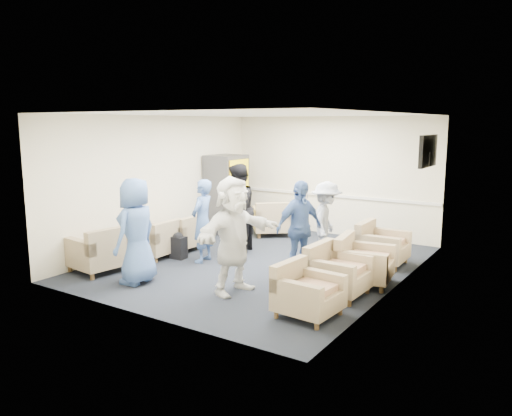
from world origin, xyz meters
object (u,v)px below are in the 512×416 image
Objects in this scene: armchair_right_near at (305,294)px; person_front_left at (136,231)px; person_front_right at (233,235)px; armchair_left_far at (183,235)px; armchair_right_midnear at (335,274)px; person_mid_right at (299,228)px; armchair_right_midfar at (361,264)px; armchair_left_near at (100,253)px; armchair_left_mid at (156,242)px; armchair_corner at (273,221)px; person_back_left at (238,209)px; armchair_right_far at (380,247)px; person_back_right at (326,222)px; vending_machine at (227,194)px; person_mid_left at (202,221)px.

person_front_left reaches higher than armchair_right_near.
armchair_left_far is at bearing 65.50° from person_front_right.
person_mid_right reaches higher than armchair_right_midnear.
person_front_right is at bearing 126.31° from armchair_right_midfar.
armchair_left_mid is (0.12, 1.24, -0.04)m from armchair_left_near.
armchair_left_far is at bearing -178.29° from armchair_left_near.
armchair_corner is 3.05m from person_mid_right.
person_back_left is at bearing 159.25° from armchair_left_near.
armchair_left_near reaches higher than armchair_right_far.
armchair_left_far is 0.64× the size of armchair_corner.
person_back_right is at bearing 114.03° from armchair_left_mid.
armchair_left_mid is 2.62m from person_front_right.
vending_machine is (-0.18, 2.53, 0.61)m from armchair_left_mid.
armchair_corner is (1.02, 4.08, -0.00)m from armchair_left_near.
person_front_left is at bearing 98.53° from armchair_right_near.
armchair_left_far is 0.51× the size of person_back_right.
vending_machine is at bearing 56.62° from armchair_right_midfar.
armchair_left_far is 0.82× the size of armchair_right_midfar.
armchair_left_far is (0.18, 1.95, -0.04)m from armchair_left_near.
person_mid_right is at bearing 34.97° from armchair_right_near.
person_front_right is at bearing -174.39° from person_mid_right.
armchair_right_midfar is at bearing -146.40° from person_back_right.
person_back_left reaches higher than person_front_left.
armchair_left_far is 0.47× the size of person_mid_right.
armchair_right_far is at bearing 114.03° from armchair_left_mid.
vending_machine reaches higher than person_mid_right.
armchair_corner is 0.79× the size of person_back_right.
armchair_left_far is at bearing 79.49° from armchair_right_midnear.
armchair_left_mid is at bearing -153.76° from person_front_left.
person_front_right is (-1.35, 0.25, 0.59)m from armchair_right_near.
vending_machine is at bearing -171.87° from armchair_left_far.
armchair_right_midfar is 0.55× the size of person_front_left.
vending_machine is at bearing -22.48° from armchair_corner.
person_mid_right is at bearing 58.81° from armchair_right_midnear.
armchair_right_midfar is at bearing 87.38° from person_mid_left.
armchair_right_near is 0.87× the size of armchair_right_midfar.
armchair_left_near is 4.04m from person_back_right.
armchair_left_mid is at bearing -85.90° from vending_machine.
armchair_right_midfar is 3.73m from armchair_corner.
armchair_left_far is 0.42× the size of vending_machine.
person_back_left reaches higher than armchair_right_far.
armchair_right_midnear is 1.63m from person_front_right.
person_back_left is at bearing 58.57° from armchair_corner.
armchair_left_mid is 0.85× the size of armchair_right_midfar.
person_front_right is at bearing 152.52° from armchair_right_far.
armchair_left_near is 1.10m from person_front_left.
person_mid_right reaches higher than armchair_right_near.
armchair_left_far is 0.92× the size of armchair_right_midnear.
armchair_left_far is 0.43× the size of person_back_left.
armchair_left_near is at bearing 96.46° from armchair_right_near.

